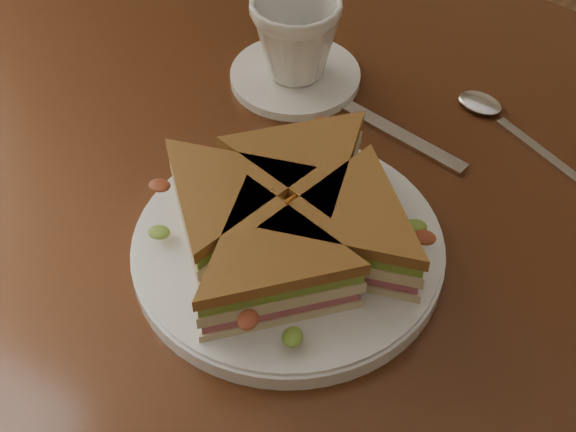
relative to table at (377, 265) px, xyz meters
The scene contains 8 objects.
table is the anchor object (origin of this frame).
plate 0.16m from the table, 103.38° to the right, with size 0.27×0.27×0.02m, color white.
sandwich_wedges 0.18m from the table, 103.38° to the right, with size 0.30×0.30×0.06m.
crisps_mound 0.18m from the table, 103.38° to the right, with size 0.09×0.09×0.05m, color orange, non-canonical shape.
spoon 0.19m from the table, 82.55° to the left, with size 0.18×0.07×0.01m.
knife 0.15m from the table, 133.57° to the left, with size 0.22×0.02×0.00m.
saucer 0.22m from the table, 154.82° to the left, with size 0.14×0.14×0.01m, color white.
coffee_cup 0.25m from the table, 154.82° to the left, with size 0.10×0.10×0.09m, color white.
Camera 1 is at (0.26, -0.46, 1.29)m, focal length 50.00 mm.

